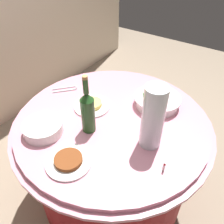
% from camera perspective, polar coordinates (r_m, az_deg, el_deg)
% --- Properties ---
extents(ground_plane, '(6.00, 6.00, 0.00)m').
position_cam_1_polar(ground_plane, '(1.92, 0.00, -18.40)').
color(ground_plane, gray).
extents(buffet_table, '(1.16, 1.16, 0.74)m').
position_cam_1_polar(buffet_table, '(1.62, 0.00, -11.37)').
color(buffet_table, maroon).
rests_on(buffet_table, ground_plane).
extents(broccoli_bowl, '(0.28, 0.28, 0.11)m').
position_cam_1_polar(broccoli_bowl, '(1.45, 10.85, 2.98)').
color(broccoli_bowl, white).
rests_on(broccoli_bowl, buffet_table).
extents(plate_stack, '(0.21, 0.21, 0.06)m').
position_cam_1_polar(plate_stack, '(1.30, -16.41, -3.77)').
color(plate_stack, white).
rests_on(plate_stack, buffet_table).
extents(wine_bottle, '(0.07, 0.07, 0.34)m').
position_cam_1_polar(wine_bottle, '(1.21, -5.91, 0.25)').
color(wine_bottle, '#214A1E').
rests_on(wine_bottle, buffet_table).
extents(decorative_fruit_vase, '(0.11, 0.11, 0.34)m').
position_cam_1_polar(decorative_fruit_vase, '(1.13, 9.81, -2.00)').
color(decorative_fruit_vase, silver).
rests_on(decorative_fruit_vase, buffet_table).
extents(serving_tongs, '(0.15, 0.14, 0.01)m').
position_cam_1_polar(serving_tongs, '(1.61, -11.23, 5.46)').
color(serving_tongs, silver).
rests_on(serving_tongs, buffet_table).
extents(food_plate_noodles, '(0.22, 0.22, 0.04)m').
position_cam_1_polar(food_plate_noodles, '(1.43, -4.89, 1.69)').
color(food_plate_noodles, white).
rests_on(food_plate_noodles, buffet_table).
extents(food_plate_stir_fry, '(0.22, 0.22, 0.03)m').
position_cam_1_polar(food_plate_stir_fry, '(1.14, -10.48, -11.59)').
color(food_plate_stir_fry, white).
rests_on(food_plate_stir_fry, buffet_table).
extents(label_placard_front, '(0.05, 0.02, 0.05)m').
position_cam_1_polar(label_placard_front, '(1.12, 12.74, -11.87)').
color(label_placard_front, white).
rests_on(label_placard_front, buffet_table).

